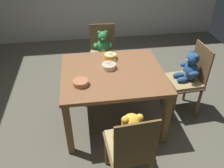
% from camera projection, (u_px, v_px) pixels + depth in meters
% --- Properties ---
extents(ground_plane, '(5.20, 5.20, 0.04)m').
position_uv_depth(ground_plane, '(113.00, 120.00, 3.00)').
color(ground_plane, '#5A5648').
extents(dining_table, '(1.14, 0.99, 0.72)m').
position_uv_depth(dining_table, '(113.00, 79.00, 2.63)').
color(dining_table, brown).
rests_on(dining_table, ground_plane).
extents(teddy_chair_near_right, '(0.41, 0.43, 0.93)m').
position_uv_depth(teddy_chair_near_right, '(188.00, 74.00, 2.82)').
color(teddy_chair_near_right, brown).
rests_on(teddy_chair_near_right, ground_plane).
extents(teddy_chair_near_front, '(0.42, 0.44, 0.93)m').
position_uv_depth(teddy_chair_near_front, '(130.00, 141.00, 1.95)').
color(teddy_chair_near_front, brown).
rests_on(teddy_chair_near_front, ground_plane).
extents(teddy_chair_far_center, '(0.42, 0.43, 0.89)m').
position_uv_depth(teddy_chair_far_center, '(103.00, 50.00, 3.37)').
color(teddy_chair_far_center, brown).
rests_on(teddy_chair_far_center, ground_plane).
extents(porridge_bowl_yellow_far_center, '(0.15, 0.15, 0.13)m').
position_uv_depth(porridge_bowl_yellow_far_center, '(110.00, 56.00, 2.80)').
color(porridge_bowl_yellow_far_center, yellow).
rests_on(porridge_bowl_yellow_far_center, dining_table).
extents(porridge_bowl_cream_center, '(0.16, 0.16, 0.13)m').
position_uv_depth(porridge_bowl_cream_center, '(109.00, 66.00, 2.62)').
color(porridge_bowl_cream_center, beige).
rests_on(porridge_bowl_cream_center, dining_table).
extents(porridge_bowl_terracotta_near_left, '(0.16, 0.16, 0.06)m').
position_uv_depth(porridge_bowl_terracotta_near_left, '(81.00, 83.00, 2.35)').
color(porridge_bowl_terracotta_near_left, '#B9724C').
rests_on(porridge_bowl_terracotta_near_left, dining_table).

